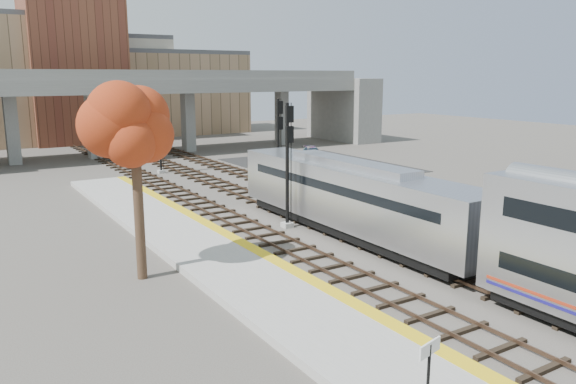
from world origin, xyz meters
TOP-DOWN VIEW (x-y plane):
  - ground at (0.00, 0.00)m, footprint 160.00×160.00m
  - platform at (-7.25, 0.00)m, footprint 4.50×60.00m
  - yellow_strip at (-5.35, 0.00)m, footprint 0.70×60.00m
  - tracks at (0.93, 12.50)m, footprint 10.70×95.00m
  - overpass at (4.92, 45.00)m, footprint 54.00×12.00m
  - buildings_far at (1.26, 66.57)m, footprint 43.00×21.00m
  - parking_lot at (14.00, 28.00)m, footprint 14.00×18.00m
  - locomotive at (1.00, 6.17)m, footprint 3.02×19.05m
  - signal_mast_near at (-1.10, 9.48)m, footprint 0.60×0.64m
  - signal_mast_mid at (3.00, 17.40)m, footprint 0.60×0.64m
  - signal_mast_far at (-1.10, 31.78)m, footprint 0.60×0.64m
  - station_sign at (-8.65, -9.24)m, footprint 0.89×0.26m
  - tree at (-11.17, 5.69)m, footprint 3.60×3.60m
  - car_a at (12.24, 22.90)m, footprint 2.83×3.94m
  - car_b at (13.16, 29.58)m, footprint 3.10×3.74m
  - car_c at (16.06, 32.05)m, footprint 3.11×4.52m

SIDE VIEW (x-z plane):
  - ground at x=0.00m, z-range 0.00..0.00m
  - parking_lot at x=14.00m, z-range 0.00..0.04m
  - tracks at x=0.93m, z-range -0.05..0.20m
  - platform at x=-7.25m, z-range 0.00..0.35m
  - yellow_strip at x=-5.35m, z-range 0.35..0.36m
  - car_b at x=13.16m, z-range 0.04..1.24m
  - car_c at x=16.06m, z-range 0.04..1.26m
  - car_a at x=12.24m, z-range 0.04..1.29m
  - station_sign at x=-8.65m, z-range 0.84..3.12m
  - locomotive at x=1.00m, z-range 0.23..4.33m
  - signal_mast_far at x=-1.10m, z-range -0.15..6.23m
  - signal_mast_mid at x=3.00m, z-range 0.01..7.29m
  - signal_mast_near at x=-1.10m, z-range 0.04..7.44m
  - overpass at x=4.92m, z-range 1.06..10.56m
  - tree at x=-11.17m, z-range 2.22..11.39m
  - buildings_far at x=1.26m, z-range -2.42..18.18m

